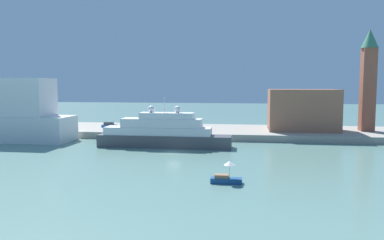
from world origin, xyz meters
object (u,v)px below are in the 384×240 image
person_figure (115,127)px  large_yacht (163,133)px  harbor_building (303,110)px  bell_tower (368,76)px  small_motorboat (226,176)px  mooring_bollard (187,131)px  parked_car (109,125)px

person_figure → large_yacht: bearing=-41.2°
harbor_building → bell_tower: size_ratio=0.68×
small_motorboat → harbor_building: 51.37m
person_figure → mooring_bollard: 18.70m
small_motorboat → harbor_building: size_ratio=0.25×
harbor_building → person_figure: bearing=-170.9°
bell_tower → small_motorboat: bearing=-123.0°
large_yacht → parked_car: 27.30m
large_yacht → parked_car: large_yacht is taller
mooring_bollard → large_yacht: bearing=-106.7°
bell_tower → person_figure: (-61.88, -8.19, -12.77)m
small_motorboat → bell_tower: bell_tower is taller
large_yacht → bell_tower: 52.82m
bell_tower → parked_car: (-65.67, -1.89, -12.95)m
person_figure → bell_tower: bearing=7.5°
parked_car → mooring_bollard: (22.37, -8.35, -0.24)m
harbor_building → person_figure: 47.23m
large_yacht → harbor_building: bearing=33.6°
small_motorboat → large_yacht: bearing=118.2°
small_motorboat → bell_tower: (31.88, 49.05, 14.26)m
bell_tower → parked_car: bearing=-178.4°
harbor_building → person_figure: size_ratio=9.88×
harbor_building → bell_tower: bell_tower is taller
mooring_bollard → small_motorboat: bearing=-73.6°
parked_car → mooring_bollard: bearing=-20.5°
harbor_building → bell_tower: 17.61m
parked_car → person_figure: 7.36m
harbor_building → small_motorboat: bearing=-108.8°
mooring_bollard → person_figure: bearing=173.7°
harbor_building → parked_car: bearing=-178.7°
small_motorboat → bell_tower: size_ratio=0.17×
small_motorboat → parked_car: parked_car is taller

